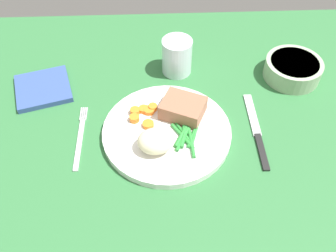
{
  "coord_description": "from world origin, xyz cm",
  "views": [
    {
      "loc": [
        -0.26,
        -48.34,
        60.75
      ],
      "look_at": [
        1.83,
        0.11,
        4.6
      ],
      "focal_mm": 39.4,
      "sensor_mm": 36.0,
      "label": 1
    }
  ],
  "objects_px": {
    "salad_bowl": "(294,68)",
    "napkin": "(44,88)",
    "meat_portion": "(184,108)",
    "water_glass": "(178,59)",
    "dinner_plate": "(168,132)",
    "knife": "(258,132)",
    "fork": "(82,137)"
  },
  "relations": [
    {
      "from": "meat_portion",
      "to": "knife",
      "type": "bearing_deg",
      "value": -16.34
    },
    {
      "from": "water_glass",
      "to": "salad_bowl",
      "type": "relative_size",
      "value": 0.66
    },
    {
      "from": "knife",
      "to": "salad_bowl",
      "type": "height_order",
      "value": "salad_bowl"
    },
    {
      "from": "dinner_plate",
      "to": "water_glass",
      "type": "xyz_separation_m",
      "value": [
        0.03,
        0.2,
        0.03
      ]
    },
    {
      "from": "fork",
      "to": "knife",
      "type": "bearing_deg",
      "value": -3.3
    },
    {
      "from": "fork",
      "to": "water_glass",
      "type": "relative_size",
      "value": 1.93
    },
    {
      "from": "water_glass",
      "to": "salad_bowl",
      "type": "xyz_separation_m",
      "value": [
        0.27,
        -0.03,
        -0.01
      ]
    },
    {
      "from": "dinner_plate",
      "to": "fork",
      "type": "xyz_separation_m",
      "value": [
        -0.18,
        -0.0,
        -0.01
      ]
    },
    {
      "from": "meat_portion",
      "to": "water_glass",
      "type": "height_order",
      "value": "water_glass"
    },
    {
      "from": "fork",
      "to": "salad_bowl",
      "type": "relative_size",
      "value": 1.27
    },
    {
      "from": "dinner_plate",
      "to": "napkin",
      "type": "xyz_separation_m",
      "value": [
        -0.28,
        0.14,
        -0.0
      ]
    },
    {
      "from": "knife",
      "to": "water_glass",
      "type": "height_order",
      "value": "water_glass"
    },
    {
      "from": "meat_portion",
      "to": "napkin",
      "type": "bearing_deg",
      "value": 162.0
    },
    {
      "from": "meat_portion",
      "to": "fork",
      "type": "xyz_separation_m",
      "value": [
        -0.21,
        -0.04,
        -0.03
      ]
    },
    {
      "from": "water_glass",
      "to": "dinner_plate",
      "type": "bearing_deg",
      "value": -99.12
    },
    {
      "from": "dinner_plate",
      "to": "meat_portion",
      "type": "height_order",
      "value": "meat_portion"
    },
    {
      "from": "meat_portion",
      "to": "knife",
      "type": "xyz_separation_m",
      "value": [
        0.15,
        -0.04,
        -0.03
      ]
    },
    {
      "from": "fork",
      "to": "water_glass",
      "type": "xyz_separation_m",
      "value": [
        0.21,
        0.2,
        0.03
      ]
    },
    {
      "from": "knife",
      "to": "dinner_plate",
      "type": "bearing_deg",
      "value": 175.43
    },
    {
      "from": "dinner_plate",
      "to": "fork",
      "type": "distance_m",
      "value": 0.18
    },
    {
      "from": "fork",
      "to": "napkin",
      "type": "distance_m",
      "value": 0.18
    },
    {
      "from": "salad_bowl",
      "to": "napkin",
      "type": "height_order",
      "value": "salad_bowl"
    },
    {
      "from": "dinner_plate",
      "to": "water_glass",
      "type": "relative_size",
      "value": 3.05
    },
    {
      "from": "meat_portion",
      "to": "knife",
      "type": "height_order",
      "value": "meat_portion"
    },
    {
      "from": "knife",
      "to": "water_glass",
      "type": "bearing_deg",
      "value": 123.64
    },
    {
      "from": "water_glass",
      "to": "napkin",
      "type": "xyz_separation_m",
      "value": [
        -0.31,
        -0.06,
        -0.03
      ]
    },
    {
      "from": "dinner_plate",
      "to": "salad_bowl",
      "type": "bearing_deg",
      "value": 28.81
    },
    {
      "from": "meat_portion",
      "to": "napkin",
      "type": "distance_m",
      "value": 0.33
    },
    {
      "from": "fork",
      "to": "meat_portion",
      "type": "bearing_deg",
      "value": 8.42
    },
    {
      "from": "salad_bowl",
      "to": "knife",
      "type": "bearing_deg",
      "value": -124.41
    },
    {
      "from": "dinner_plate",
      "to": "meat_portion",
      "type": "distance_m",
      "value": 0.06
    },
    {
      "from": "dinner_plate",
      "to": "knife",
      "type": "relative_size",
      "value": 1.28
    }
  ]
}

